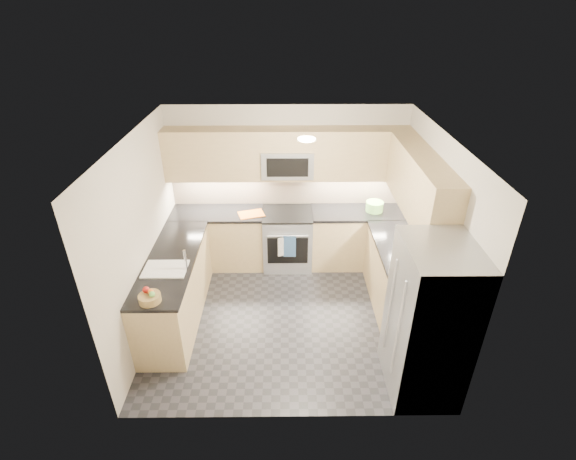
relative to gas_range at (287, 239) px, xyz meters
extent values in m
cube|color=black|center=(0.00, -1.28, -0.46)|extent=(3.60, 3.20, 0.00)
cube|color=beige|center=(0.00, -1.28, 2.04)|extent=(3.60, 3.20, 0.02)
cube|color=#BEB6A6|center=(0.00, 0.32, 0.79)|extent=(3.60, 0.02, 2.50)
cube|color=#BEB6A6|center=(0.00, -2.88, 0.79)|extent=(3.60, 0.02, 2.50)
cube|color=#BEB6A6|center=(-1.80, -1.28, 0.79)|extent=(0.02, 3.20, 2.50)
cube|color=#BEB6A6|center=(1.80, -1.28, 0.79)|extent=(0.02, 3.20, 2.50)
cube|color=tan|center=(-1.09, 0.02, -0.01)|extent=(1.42, 0.60, 0.90)
cube|color=tan|center=(1.09, 0.02, -0.01)|extent=(1.42, 0.60, 0.90)
cube|color=tan|center=(1.50, -1.12, -0.01)|extent=(0.60, 1.70, 0.90)
cube|color=tan|center=(-1.50, -1.28, -0.01)|extent=(0.60, 2.00, 0.90)
cube|color=black|center=(-1.09, 0.02, 0.47)|extent=(1.42, 0.63, 0.04)
cube|color=black|center=(1.09, 0.02, 0.47)|extent=(1.42, 0.63, 0.04)
cube|color=black|center=(1.50, -1.12, 0.47)|extent=(0.63, 1.70, 0.04)
cube|color=black|center=(-1.50, -1.28, 0.47)|extent=(0.63, 2.00, 0.04)
cube|color=tan|center=(0.00, 0.15, 1.37)|extent=(3.60, 0.35, 0.75)
cube|color=tan|center=(1.62, -1.00, 1.37)|extent=(0.35, 1.95, 0.75)
cube|color=#C5A98E|center=(0.00, 0.32, 0.74)|extent=(3.60, 0.01, 0.51)
cube|color=#C5A98E|center=(1.80, -0.82, 0.74)|extent=(0.01, 2.30, 0.51)
cube|color=#ABAEB4|center=(0.00, 0.00, 0.00)|extent=(0.76, 0.65, 0.91)
cube|color=black|center=(0.00, 0.00, 0.46)|extent=(0.76, 0.65, 0.03)
cube|color=black|center=(0.00, -0.33, -0.01)|extent=(0.62, 0.02, 0.45)
cylinder|color=#B2B5BA|center=(0.00, -0.35, 0.26)|extent=(0.60, 0.02, 0.02)
cube|color=#9DA0A4|center=(0.00, 0.12, 1.24)|extent=(0.76, 0.40, 0.40)
cube|color=black|center=(0.00, -0.08, 1.24)|extent=(0.60, 0.01, 0.28)
cube|color=#93969B|center=(1.45, -2.43, 0.45)|extent=(0.70, 0.90, 1.80)
cylinder|color=#B2B5BA|center=(1.08, -2.61, 0.49)|extent=(0.02, 0.02, 1.20)
cylinder|color=#B2B5BA|center=(1.08, -2.25, 0.49)|extent=(0.02, 0.02, 1.20)
cube|color=white|center=(-1.50, -1.53, 0.42)|extent=(0.52, 0.38, 0.16)
cylinder|color=silver|center=(-1.24, -1.53, 0.62)|extent=(0.03, 0.03, 0.28)
cylinder|color=#73C152|center=(1.34, 0.04, 0.56)|extent=(0.33, 0.33, 0.15)
cube|color=orange|center=(-0.55, -0.07, 0.49)|extent=(0.44, 0.36, 0.01)
cylinder|color=#9F814A|center=(-1.52, -2.13, 0.53)|extent=(0.29, 0.29, 0.09)
sphere|color=#A31912|center=(-1.56, -2.07, 0.60)|extent=(0.08, 0.08, 0.08)
sphere|color=#73C755|center=(-1.48, -2.15, 0.60)|extent=(0.07, 0.07, 0.07)
cube|color=silver|center=(-0.07, -0.37, 0.10)|extent=(0.16, 0.08, 0.31)
cube|color=#2D4F7D|center=(0.03, -0.37, 0.10)|extent=(0.19, 0.02, 0.36)
sphere|color=orange|center=(-1.50, -2.10, 0.60)|extent=(0.06, 0.06, 0.06)
camera|label=1|loc=(-0.04, -5.72, 3.41)|focal=26.00mm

